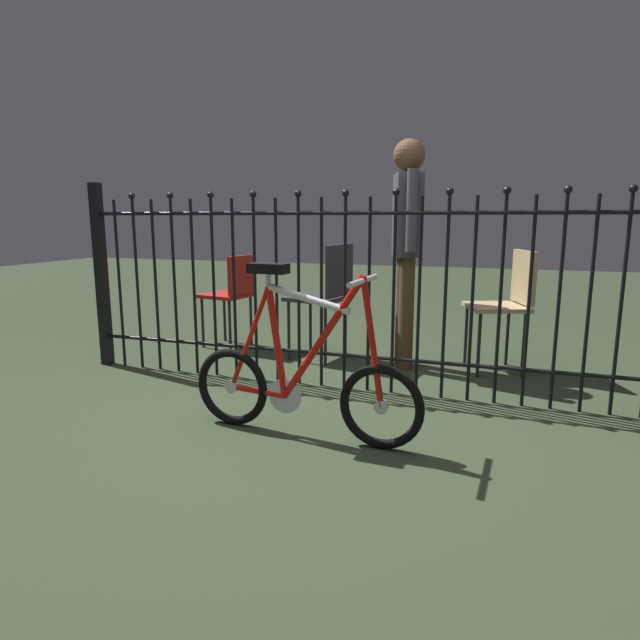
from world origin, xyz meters
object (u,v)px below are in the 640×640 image
(chair_tan, at_px, (507,298))
(person_visitor, at_px, (407,234))
(bicycle, at_px, (302,380))
(chair_red, at_px, (233,290))
(chair_charcoal, at_px, (327,290))

(chair_tan, relative_size, person_visitor, 0.53)
(bicycle, height_order, chair_red, bicycle)
(chair_tan, distance_m, chair_charcoal, 1.32)
(chair_charcoal, bearing_deg, bicycle, -77.08)
(bicycle, xyz_separation_m, chair_red, (-1.22, 1.62, 0.20))
(chair_red, distance_m, chair_tan, 2.20)
(bicycle, xyz_separation_m, person_visitor, (0.27, 1.47, 0.68))
(chair_charcoal, relative_size, person_visitor, 0.55)
(bicycle, distance_m, chair_red, 2.04)
(person_visitor, bearing_deg, chair_charcoal, 178.84)
(person_visitor, bearing_deg, chair_tan, 8.17)
(chair_red, bearing_deg, bicycle, -52.97)
(bicycle, distance_m, chair_tan, 1.86)
(chair_red, height_order, chair_charcoal, chair_charcoal)
(chair_tan, height_order, person_visitor, person_visitor)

